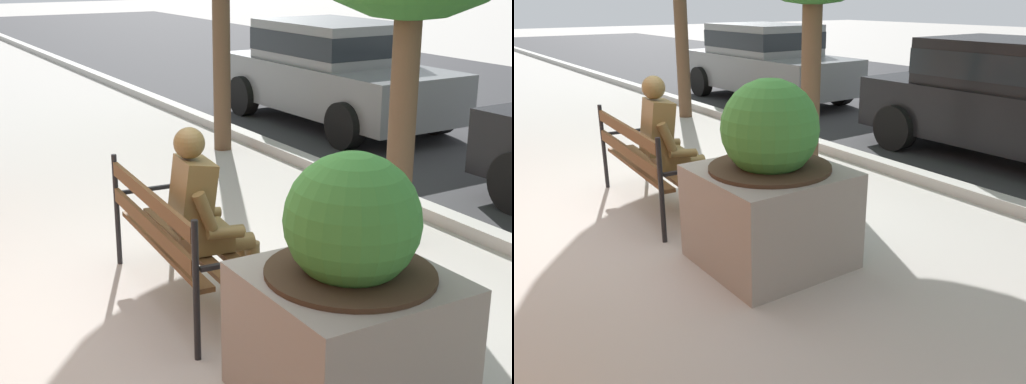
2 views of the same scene
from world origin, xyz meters
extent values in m
plane|color=#ADA8A0|center=(0.00, 0.00, 0.00)|extent=(80.00, 80.00, 0.00)
cube|color=#B2AFA8|center=(0.00, 2.90, 0.06)|extent=(60.00, 0.20, 0.12)
cube|color=brown|center=(-0.30, -0.15, 0.45)|extent=(1.70, 0.22, 0.04)
cube|color=brown|center=(-0.29, 0.03, 0.45)|extent=(1.70, 0.22, 0.04)
cube|color=brown|center=(-0.27, 0.21, 0.45)|extent=(1.70, 0.22, 0.04)
cube|color=brown|center=(-0.30, -0.24, 0.62)|extent=(1.70, 0.14, 0.11)
cube|color=brown|center=(-0.30, -0.24, 0.84)|extent=(1.70, 0.14, 0.11)
cylinder|color=black|center=(-1.15, 0.28, 0.23)|extent=(0.04, 0.04, 0.45)
cylinder|color=black|center=(-1.18, -0.19, 0.47)|extent=(0.04, 0.04, 0.95)
cube|color=black|center=(-1.16, 0.08, 0.62)|extent=(0.07, 0.48, 0.03)
cylinder|color=black|center=(0.61, 0.17, 0.23)|extent=(0.04, 0.04, 0.45)
cylinder|color=black|center=(0.58, -0.30, 0.47)|extent=(0.04, 0.04, 0.95)
cube|color=black|center=(0.59, -0.03, 0.62)|extent=(0.07, 0.48, 0.03)
cube|color=brown|center=(-0.06, 0.09, 0.56)|extent=(0.38, 0.36, 0.16)
cube|color=brown|center=(-0.07, -0.01, 0.88)|extent=(0.39, 0.33, 0.55)
sphere|color=brown|center=(-0.07, -0.02, 1.26)|extent=(0.22, 0.22, 0.22)
cylinder|color=brown|center=(-0.29, 0.03, 0.83)|extent=(0.11, 0.19, 0.29)
cylinder|color=brown|center=(-0.28, 0.17, 0.66)|extent=(0.11, 0.27, 0.10)
cylinder|color=brown|center=(0.15, -0.02, 0.83)|extent=(0.11, 0.19, 0.29)
cylinder|color=brown|center=(0.18, 0.12, 0.66)|extent=(0.11, 0.27, 0.10)
cylinder|color=brown|center=(-0.13, 0.24, 0.52)|extent=(0.17, 0.38, 0.14)
cylinder|color=brown|center=(-0.11, 0.42, 0.25)|extent=(0.11, 0.11, 0.50)
cube|color=brown|center=(-0.10, 0.48, 0.04)|extent=(0.14, 0.25, 0.07)
cylinder|color=brown|center=(0.05, 0.22, 0.52)|extent=(0.17, 0.38, 0.14)
cylinder|color=brown|center=(0.07, 0.39, 0.25)|extent=(0.11, 0.11, 0.50)
cube|color=brown|center=(0.08, 0.45, 0.04)|extent=(0.14, 0.25, 0.07)
cube|color=brown|center=(0.21, 0.48, 0.08)|extent=(0.30, 0.21, 0.16)
cube|color=gray|center=(1.42, 0.25, 0.39)|extent=(1.07, 1.07, 0.79)
cylinder|color=#38281C|center=(1.42, 0.25, 0.80)|extent=(0.96, 0.96, 0.03)
sphere|color=#387A33|center=(1.42, 0.25, 1.11)|extent=(0.76, 0.76, 0.76)
cylinder|color=brown|center=(-4.27, 2.40, 1.56)|extent=(0.23, 0.23, 3.11)
cylinder|color=brown|center=(-0.37, 2.12, 1.17)|extent=(0.24, 0.24, 2.34)
cube|color=slate|center=(-4.81, 4.62, 0.61)|extent=(4.15, 1.82, 0.70)
cube|color=slate|center=(-4.96, 4.62, 1.26)|extent=(2.18, 1.63, 0.60)
cube|color=black|center=(-4.96, 4.62, 1.26)|extent=(2.19, 1.64, 0.33)
cylinder|color=black|center=(-3.50, 5.51, 0.32)|extent=(0.65, 0.24, 0.64)
cylinder|color=black|center=(-3.45, 3.81, 0.32)|extent=(0.65, 0.24, 0.64)
cylinder|color=black|center=(-6.17, 5.44, 0.32)|extent=(0.65, 0.24, 0.64)
cylinder|color=black|center=(-6.12, 3.74, 0.32)|extent=(0.65, 0.24, 0.64)
cube|color=black|center=(0.89, 4.62, 0.61)|extent=(4.15, 1.82, 0.70)
cube|color=black|center=(0.74, 4.62, 1.26)|extent=(2.18, 1.63, 0.60)
cube|color=black|center=(0.74, 4.62, 1.26)|extent=(2.19, 1.64, 0.33)
cylinder|color=black|center=(-0.47, 5.44, 0.32)|extent=(0.65, 0.24, 0.64)
cylinder|color=black|center=(-0.42, 3.74, 0.32)|extent=(0.65, 0.24, 0.64)
camera|label=1|loc=(4.47, -2.10, 2.47)|focal=52.53mm
camera|label=2|loc=(4.72, -2.10, 2.03)|focal=38.26mm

